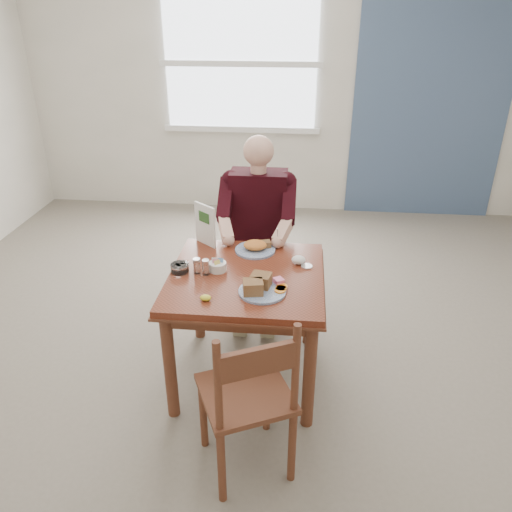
# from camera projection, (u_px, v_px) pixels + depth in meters

# --- Properties ---
(floor) EXTENTS (6.00, 6.00, 0.00)m
(floor) POSITION_uv_depth(u_px,v_px,m) (247.00, 374.00, 3.27)
(floor) COLOR #6E6659
(floor) RESTS_ON ground
(wall_back) EXTENTS (5.50, 0.00, 5.50)m
(wall_back) POSITION_uv_depth(u_px,v_px,m) (278.00, 84.00, 5.29)
(wall_back) COLOR beige
(wall_back) RESTS_ON ground
(accent_panel) EXTENTS (1.60, 0.02, 2.80)m
(accent_panel) POSITION_uv_depth(u_px,v_px,m) (433.00, 86.00, 5.13)
(accent_panel) COLOR #42597C
(accent_panel) RESTS_ON ground
(lemon_wedge) EXTENTS (0.07, 0.05, 0.03)m
(lemon_wedge) POSITION_uv_depth(u_px,v_px,m) (206.00, 298.00, 2.66)
(lemon_wedge) COLOR yellow
(lemon_wedge) RESTS_ON table
(napkin) EXTENTS (0.10, 0.08, 0.05)m
(napkin) POSITION_uv_depth(u_px,v_px,m) (299.00, 260.00, 3.03)
(napkin) COLOR white
(napkin) RESTS_ON table
(metal_dish) EXTENTS (0.08, 0.08, 0.01)m
(metal_dish) POSITION_uv_depth(u_px,v_px,m) (307.00, 266.00, 3.00)
(metal_dish) COLOR silver
(metal_dish) RESTS_ON table
(window) EXTENTS (1.72, 0.04, 1.42)m
(window) POSITION_uv_depth(u_px,v_px,m) (240.00, 64.00, 5.21)
(window) COLOR white
(window) RESTS_ON wall_back
(table) EXTENTS (0.92, 0.92, 0.75)m
(table) POSITION_uv_depth(u_px,v_px,m) (246.00, 290.00, 2.98)
(table) COLOR maroon
(table) RESTS_ON ground
(chair_far) EXTENTS (0.42, 0.42, 0.95)m
(chair_far) POSITION_uv_depth(u_px,v_px,m) (259.00, 254.00, 3.76)
(chair_far) COLOR #5B301D
(chair_far) RESTS_ON ground
(chair_near) EXTENTS (0.56, 0.56, 0.95)m
(chair_near) POSITION_uv_depth(u_px,v_px,m) (248.00, 398.00, 2.39)
(chair_near) COLOR #5B301D
(chair_near) RESTS_ON ground
(diner) EXTENTS (0.53, 0.56, 1.39)m
(diner) POSITION_uv_depth(u_px,v_px,m) (258.00, 218.00, 3.53)
(diner) COLOR gray
(diner) RESTS_ON chair_far
(near_plate) EXTENTS (0.28, 0.27, 0.09)m
(near_plate) POSITION_uv_depth(u_px,v_px,m) (260.00, 287.00, 2.73)
(near_plate) COLOR white
(near_plate) RESTS_ON table
(far_plate) EXTENTS (0.32, 0.32, 0.07)m
(far_plate) POSITION_uv_depth(u_px,v_px,m) (256.00, 247.00, 3.19)
(far_plate) COLOR white
(far_plate) RESTS_ON table
(caddy) EXTENTS (0.11, 0.11, 0.08)m
(caddy) POSITION_uv_depth(u_px,v_px,m) (218.00, 266.00, 2.95)
(caddy) COLOR white
(caddy) RESTS_ON table
(shakers) EXTENTS (0.10, 0.06, 0.09)m
(shakers) POSITION_uv_depth(u_px,v_px,m) (201.00, 266.00, 2.91)
(shakers) COLOR white
(shakers) RESTS_ON table
(creamer) EXTENTS (0.12, 0.12, 0.05)m
(creamer) POSITION_uv_depth(u_px,v_px,m) (180.00, 268.00, 2.94)
(creamer) COLOR white
(creamer) RESTS_ON table
(menu) EXTENTS (0.15, 0.13, 0.28)m
(menu) POSITION_uv_depth(u_px,v_px,m) (205.00, 224.00, 3.23)
(menu) COLOR white
(menu) RESTS_ON table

